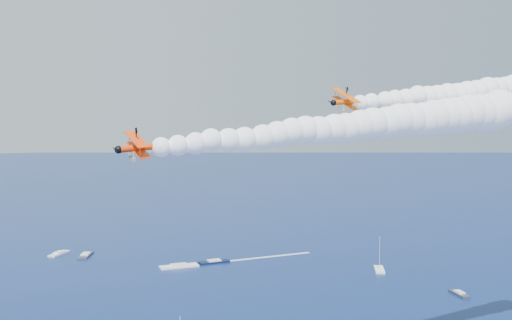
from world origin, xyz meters
name	(u,v)px	position (x,y,z in m)	size (l,w,h in m)	color
biplane_lead	(347,102)	(16.32, 26.11, 61.92)	(6.53, 7.32, 4.41)	#EF5505
biplane_trail	(140,148)	(-21.83, 16.33, 55.00)	(6.83, 7.66, 4.61)	#FF3905
smoke_trail_lead	(491,90)	(51.64, 29.63, 64.67)	(72.02, 13.77, 12.84)	white
smoke_trail_trail	(354,126)	(13.56, 19.03, 57.75)	(72.15, 12.27, 12.84)	white
spectator_boats	(100,308)	(-16.89, 118.65, 0.35)	(221.92, 184.10, 0.70)	silver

